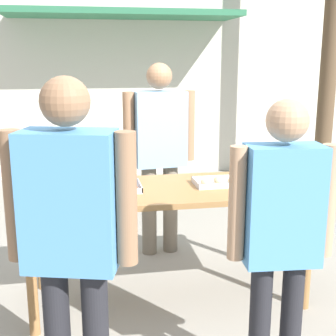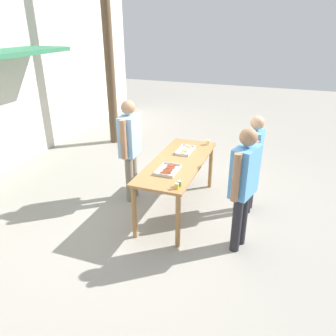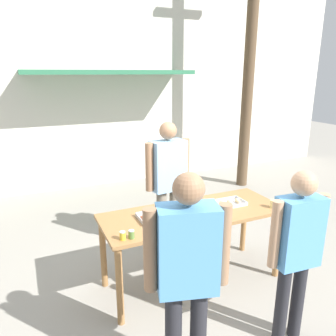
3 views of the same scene
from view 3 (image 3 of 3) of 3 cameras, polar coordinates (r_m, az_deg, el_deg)
ground_plane at (r=4.16m, az=4.20°, el=-18.88°), size 24.00×24.00×0.00m
building_facade_back at (r=7.15m, az=-11.24°, el=14.89°), size 12.00×1.11×4.50m
serving_table at (r=3.77m, az=4.45°, el=-9.14°), size 2.08×0.79×0.89m
food_tray_sausages at (r=3.56m, az=-1.63°, el=-8.46°), size 0.43×0.29×0.04m
food_tray_buns at (r=3.94m, az=10.10°, el=-6.09°), size 0.46×0.24×0.06m
condiment_jar_mustard at (r=3.15m, az=-7.91°, el=-11.58°), size 0.06×0.06×0.08m
condiment_jar_ketchup at (r=3.16m, az=-6.38°, el=-11.40°), size 0.06×0.06×0.08m
beer_cup at (r=3.99m, az=17.92°, el=-5.98°), size 0.08×0.08×0.09m
person_server_behind_table at (r=4.44m, az=-0.00°, el=-1.26°), size 0.67×0.30×1.78m
person_customer_holding_hotdog at (r=2.49m, az=3.35°, el=-16.60°), size 0.62×0.35×1.75m
person_customer_with_cup at (r=3.09m, az=21.52°, el=-12.21°), size 0.56×0.24×1.63m
utility_pole at (r=7.11m, az=14.16°, el=19.70°), size 1.10×0.23×5.59m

